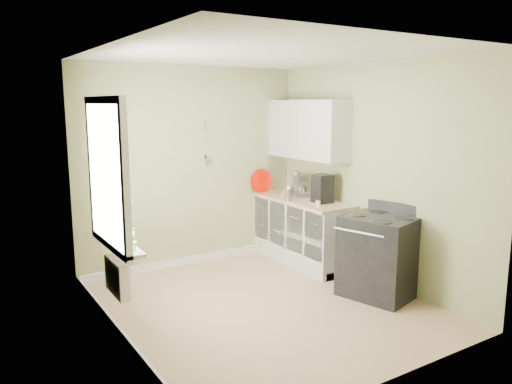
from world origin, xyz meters
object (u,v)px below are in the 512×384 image
kettle (288,193)px  coffee_maker (322,189)px  stove (379,256)px  stand_mixer (301,185)px

kettle → coffee_maker: bearing=-51.3°
stove → kettle: kettle is taller
stand_mixer → coffee_maker: size_ratio=0.95×
stove → kettle: (-0.23, 1.46, 0.54)m
stove → stand_mixer: stand_mixer is taller
stand_mixer → stove: bearing=-93.8°
stove → coffee_maker: 1.26m
kettle → coffee_maker: 0.47m
stove → stand_mixer: bearing=86.2°
stand_mixer → coffee_maker: (-0.05, -0.53, 0.03)m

